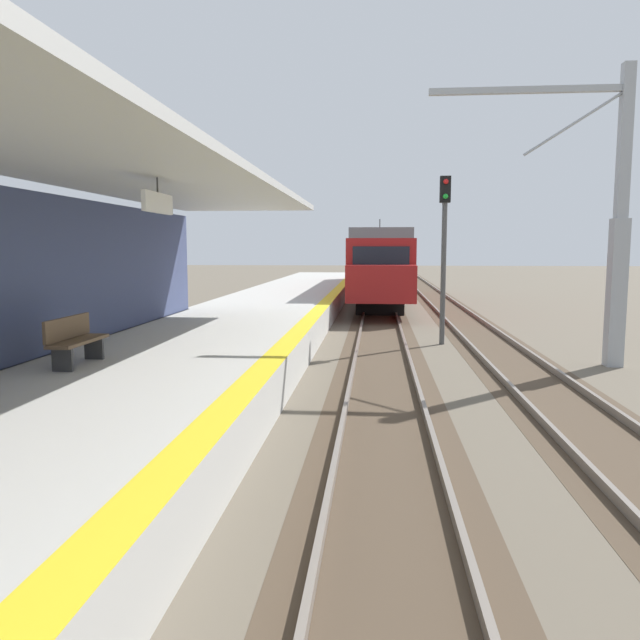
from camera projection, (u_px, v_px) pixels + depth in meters
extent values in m
cube|color=#B7B5AD|center=(195.00, 358.00, 14.48)|extent=(5.00, 80.00, 0.90)
cube|color=yellow|center=(290.00, 340.00, 14.23)|extent=(0.50, 80.00, 0.01)
cube|color=#B2B2AD|center=(83.00, 157.00, 9.08)|extent=(4.40, 24.00, 0.16)
cube|color=white|center=(158.00, 203.00, 11.09)|extent=(0.08, 1.40, 0.36)
cylinder|color=#333333|center=(157.00, 185.00, 11.05)|extent=(0.03, 0.03, 0.27)
cube|color=#4C3D2D|center=(382.00, 351.00, 18.09)|extent=(2.34, 120.00, 0.01)
cube|color=slate|center=(357.00, 348.00, 18.15)|extent=(0.08, 120.00, 0.15)
cube|color=slate|center=(407.00, 349.00, 18.02)|extent=(0.08, 120.00, 0.15)
cube|color=#4C3D2D|center=(500.00, 353.00, 17.79)|extent=(2.34, 120.00, 0.01)
cube|color=slate|center=(475.00, 350.00, 17.84)|extent=(0.08, 120.00, 0.15)
cube|color=slate|center=(526.00, 351.00, 17.71)|extent=(0.08, 120.00, 0.15)
cube|color=maroon|center=(380.00, 265.00, 34.34)|extent=(2.90, 18.00, 2.70)
cube|color=slate|center=(380.00, 237.00, 34.15)|extent=(2.67, 18.00, 0.44)
cube|color=black|center=(381.00, 261.00, 25.37)|extent=(2.32, 0.06, 1.21)
cube|color=maroon|center=(381.00, 284.00, 24.70)|extent=(2.78, 1.60, 1.49)
cube|color=black|center=(406.00, 258.00, 34.16)|extent=(0.04, 15.84, 0.86)
cylinder|color=#333333|center=(380.00, 227.00, 37.64)|extent=(0.06, 0.06, 0.90)
cube|color=black|center=(380.00, 305.00, 28.75)|extent=(2.17, 2.20, 0.72)
cube|color=black|center=(379.00, 289.00, 40.32)|extent=(2.17, 2.20, 0.72)
cylinder|color=#4C4C4C|center=(443.00, 274.00, 19.23)|extent=(0.16, 0.16, 4.40)
cube|color=black|center=(445.00, 189.00, 18.93)|extent=(0.32, 0.24, 0.80)
sphere|color=red|center=(446.00, 182.00, 18.76)|extent=(0.16, 0.16, 0.16)
sphere|color=green|center=(446.00, 196.00, 18.81)|extent=(0.16, 0.16, 0.16)
cube|color=#9EA3A8|center=(616.00, 293.00, 15.66)|extent=(0.40, 0.40, 3.75)
cube|color=#9EA3A8|center=(625.00, 141.00, 15.22)|extent=(0.28, 0.28, 3.75)
cube|color=#9EA3A8|center=(527.00, 90.00, 15.29)|extent=(4.80, 0.16, 0.16)
cylinder|color=#9EA3A8|center=(575.00, 122.00, 15.27)|extent=(2.47, 0.07, 1.60)
cube|color=brown|center=(79.00, 341.00, 11.19)|extent=(0.44, 1.60, 0.06)
cube|color=brown|center=(67.00, 328.00, 11.18)|extent=(0.06, 1.60, 0.40)
cube|color=#333333|center=(63.00, 359.00, 10.62)|extent=(0.36, 0.08, 0.44)
cube|color=#333333|center=(94.00, 348.00, 11.81)|extent=(0.36, 0.08, 0.44)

